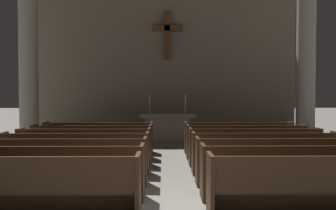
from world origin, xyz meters
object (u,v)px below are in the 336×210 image
at_px(pew_right_row_3, 279,161).
at_px(pew_right_row_6, 246,141).
at_px(pew_right_row_2, 297,172).
at_px(pew_left_row_1, 25,187).
at_px(pew_right_row_5, 254,147).
at_px(altar, 168,126).
at_px(pew_left_row_2, 47,172).
at_px(pew_left_row_4, 75,153).
at_px(pew_left_row_5, 85,147).
at_px(pew_left_row_6, 92,142).
at_px(column_right_second, 306,53).
at_px(pew_right_row_4, 265,153).
at_px(candlestick_right, 185,108).
at_px(column_left_second, 28,53).
at_px(pew_right_row_7, 238,137).
at_px(pew_right_row_1, 322,186).
at_px(pew_left_row_7, 99,137).
at_px(pew_left_row_3, 63,161).
at_px(candlestick_left, 150,108).

height_order(pew_right_row_3, pew_right_row_6, same).
bearing_deg(pew_right_row_2, pew_left_row_1, -167.45).
distance_m(pew_right_row_5, altar, 5.49).
xyz_separation_m(pew_left_row_2, altar, (2.15, 7.92, 0.06)).
bearing_deg(pew_right_row_2, pew_left_row_4, 156.00).
distance_m(pew_left_row_5, pew_right_row_6, 4.40).
bearing_deg(pew_left_row_6, pew_left_row_1, -90.00).
bearing_deg(pew_left_row_6, pew_right_row_6, 0.00).
bearing_deg(column_right_second, pew_right_row_4, -120.17).
height_order(pew_left_row_2, column_right_second, column_right_second).
distance_m(pew_right_row_3, column_right_second, 7.34).
height_order(pew_left_row_6, column_right_second, column_right_second).
xyz_separation_m(pew_right_row_4, candlestick_right, (-1.45, 6.01, 0.78)).
height_order(pew_left_row_2, altar, altar).
xyz_separation_m(pew_left_row_4, candlestick_right, (2.85, 6.01, 0.78)).
distance_m(pew_right_row_3, column_left_second, 9.90).
bearing_deg(pew_right_row_4, pew_right_row_7, 90.00).
relative_size(pew_right_row_1, pew_right_row_6, 1.00).
bearing_deg(pew_left_row_5, pew_left_row_1, -90.00).
relative_size(pew_left_row_7, pew_right_row_3, 1.00).
distance_m(pew_left_row_2, column_left_second, 8.15).
xyz_separation_m(pew_right_row_4, altar, (-2.15, 6.01, 0.06)).
relative_size(pew_left_row_3, pew_right_row_6, 1.00).
xyz_separation_m(pew_right_row_4, pew_right_row_6, (0.00, 1.91, 0.00)).
distance_m(pew_right_row_3, pew_right_row_7, 3.82).
relative_size(pew_left_row_1, pew_left_row_4, 1.00).
xyz_separation_m(pew_right_row_4, column_right_second, (2.98, 5.12, 2.84)).
xyz_separation_m(altar, candlestick_right, (0.70, 0.00, 0.73)).
distance_m(pew_right_row_7, column_right_second, 4.69).
xyz_separation_m(pew_right_row_7, candlestick_right, (-1.45, 3.14, 0.78)).
bearing_deg(pew_right_row_4, pew_left_row_4, 180.00).
bearing_deg(pew_right_row_3, pew_left_row_7, 138.32).
bearing_deg(column_right_second, pew_right_row_6, -132.85).
height_order(pew_right_row_1, pew_right_row_5, same).
relative_size(pew_left_row_4, column_right_second, 0.49).
distance_m(pew_left_row_1, pew_right_row_5, 5.75).
bearing_deg(pew_left_row_7, pew_left_row_2, -90.00).
xyz_separation_m(pew_left_row_6, candlestick_right, (2.85, 4.10, 0.78)).
distance_m(pew_left_row_6, pew_right_row_5, 4.40).
height_order(pew_left_row_3, pew_right_row_1, same).
xyz_separation_m(pew_right_row_3, pew_right_row_7, (0.00, 3.82, 0.00)).
bearing_deg(pew_right_row_7, pew_right_row_1, -90.00).
distance_m(pew_left_row_1, pew_right_row_4, 5.17).
height_order(pew_right_row_5, candlestick_left, candlestick_left).
height_order(pew_right_row_2, candlestick_right, candlestick_right).
xyz_separation_m(pew_left_row_2, candlestick_right, (2.85, 7.92, 0.78)).
height_order(pew_left_row_7, candlestick_left, candlestick_left).
distance_m(pew_left_row_3, pew_left_row_6, 2.87).
bearing_deg(pew_right_row_2, pew_right_row_3, 90.00).
relative_size(pew_right_row_2, pew_right_row_7, 1.00).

